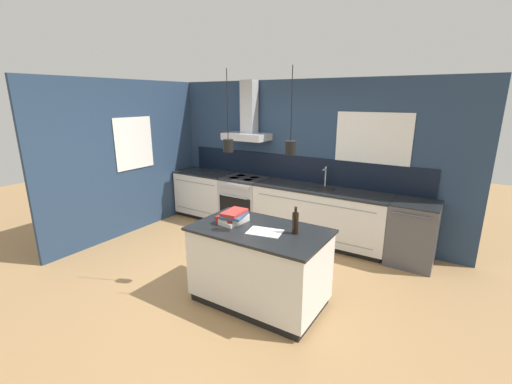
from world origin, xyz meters
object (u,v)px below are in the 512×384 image
bottle_on_island (295,223)px  red_supply_box (227,220)px  oven_range (244,202)px  book_stack (235,217)px  dishwasher (413,233)px

bottle_on_island → red_supply_box: size_ratio=1.40×
oven_range → red_supply_box: bearing=-60.7°
oven_range → book_stack: book_stack is taller
red_supply_box → oven_range: bearing=119.3°
red_supply_box → dishwasher: bearing=49.8°
oven_range → red_supply_box: (1.14, -2.04, 0.50)m
bottle_on_island → red_supply_box: 0.81m
book_stack → red_supply_box: book_stack is taller
dishwasher → book_stack: book_stack is taller
oven_range → book_stack: bearing=-58.5°
dishwasher → book_stack: (-1.66, -1.98, 0.53)m
book_stack → red_supply_box: bearing=-133.7°
oven_range → book_stack: (1.21, -1.97, 0.53)m
oven_range → bottle_on_island: (1.94, -1.90, 0.58)m
bottle_on_island → book_stack: size_ratio=0.85×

